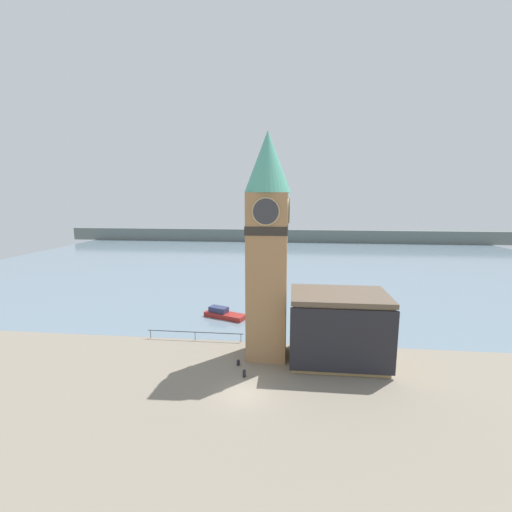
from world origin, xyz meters
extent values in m
plane|color=gray|center=(0.00, 0.00, 0.00)|extent=(160.00, 160.00, 0.00)
cube|color=slate|center=(0.00, 71.49, 0.00)|extent=(160.00, 120.00, 0.00)
cube|color=slate|center=(0.00, 111.49, 2.50)|extent=(180.00, 3.00, 5.00)
cube|color=#333338|center=(-7.82, 11.24, 1.05)|extent=(12.19, 0.08, 0.08)
cylinder|color=#333338|center=(-13.61, 11.24, 0.53)|extent=(0.07, 0.07, 1.05)
cylinder|color=#333338|center=(-7.82, 11.24, 0.53)|extent=(0.07, 0.07, 1.05)
cylinder|color=#333338|center=(-2.02, 11.24, 0.53)|extent=(0.07, 0.07, 1.05)
cube|color=#9E754C|center=(1.40, 8.10, 9.06)|extent=(4.25, 4.25, 18.13)
cube|color=#2D2823|center=(1.40, 8.10, 14.27)|extent=(4.37, 4.37, 0.90)
cylinder|color=tan|center=(1.40, 5.91, 16.25)|extent=(2.81, 0.12, 2.81)
cylinder|color=#333338|center=(1.40, 5.83, 16.25)|extent=(2.56, 0.12, 2.56)
cylinder|color=tan|center=(3.59, 8.10, 16.25)|extent=(0.12, 2.81, 2.81)
cylinder|color=#333338|center=(3.67, 8.10, 16.25)|extent=(0.12, 2.56, 2.56)
cone|color=#51A88E|center=(1.40, 8.10, 21.26)|extent=(4.89, 4.89, 6.27)
cube|color=tan|center=(9.16, 7.66, 3.55)|extent=(9.82, 6.74, 7.10)
cube|color=brown|center=(9.16, 7.66, 7.35)|extent=(10.22, 7.14, 0.50)
cube|color=#232328|center=(9.16, 4.14, 3.69)|extent=(10.32, 0.30, 6.53)
cube|color=maroon|center=(-5.69, 19.73, 0.35)|extent=(6.61, 4.23, 0.70)
cube|color=navy|center=(-6.74, 20.15, 1.09)|extent=(3.11, 2.36, 0.79)
cylinder|color=black|center=(-0.44, 3.03, 0.31)|extent=(0.32, 0.32, 0.63)
sphere|color=black|center=(-0.44, 3.03, 0.63)|extent=(0.33, 0.33, 0.33)
cylinder|color=black|center=(-1.42, 5.35, 0.23)|extent=(0.34, 0.34, 0.46)
sphere|color=black|center=(-1.42, 5.35, 0.46)|extent=(0.36, 0.36, 0.36)
camera|label=1|loc=(4.07, -28.21, 17.52)|focal=24.00mm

